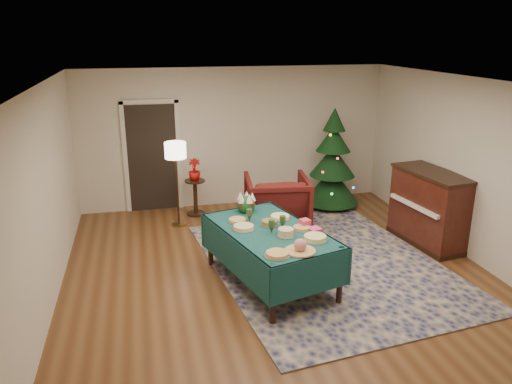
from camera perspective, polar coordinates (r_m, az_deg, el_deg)
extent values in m
plane|color=#593319|center=(7.05, 3.16, -10.30)|extent=(7.00, 7.00, 0.00)
plane|color=white|center=(6.25, 3.59, 12.09)|extent=(7.00, 7.00, 0.00)
plane|color=beige|center=(9.82, -2.46, 6.26)|extent=(6.00, 0.00, 6.00)
plane|color=beige|center=(3.62, 19.92, -16.39)|extent=(6.00, 0.00, 6.00)
plane|color=beige|center=(6.39, -23.43, -1.68)|extent=(0.00, 7.00, 7.00)
plane|color=beige|center=(7.89, 24.75, 1.71)|extent=(0.00, 7.00, 7.00)
cube|color=black|center=(9.72, -11.75, 3.77)|extent=(0.92, 0.02, 2.04)
cube|color=silver|center=(9.70, -14.71, 3.72)|extent=(0.08, 0.04, 2.14)
cube|color=silver|center=(9.72, -8.81, 4.13)|extent=(0.08, 0.04, 2.14)
cube|color=silver|center=(9.51, -12.16, 10.08)|extent=(1.08, 0.04, 0.08)
cube|color=#151B51|center=(7.62, 7.91, -8.12)|extent=(3.68, 4.55, 0.02)
cylinder|color=black|center=(5.96, 1.92, -11.63)|extent=(0.07, 0.07, 0.79)
cylinder|color=black|center=(7.42, -5.25, -5.48)|extent=(0.07, 0.07, 0.79)
cylinder|color=black|center=(6.46, 9.59, -9.42)|extent=(0.07, 0.07, 0.79)
cylinder|color=black|center=(7.83, 1.39, -4.14)|extent=(0.07, 0.07, 0.79)
cube|color=#124239|center=(6.73, 1.64, -4.51)|extent=(1.64, 2.23, 0.04)
cube|color=#124239|center=(7.62, -2.10, -3.59)|extent=(1.15, 0.34, 0.49)
cube|color=#124239|center=(6.07, 6.36, -9.57)|extent=(1.15, 0.34, 0.49)
cube|color=#124239|center=(7.09, 5.60, -5.34)|extent=(0.56, 1.96, 0.49)
cube|color=#124239|center=(6.57, -2.68, -7.22)|extent=(0.56, 1.96, 0.49)
cylinder|color=silver|center=(5.97, 2.43, -7.26)|extent=(0.32, 0.32, 0.01)
cylinder|color=tan|center=(5.96, 2.44, -7.05)|extent=(0.27, 0.27, 0.04)
cylinder|color=silver|center=(6.09, 5.05, -6.79)|extent=(0.39, 0.39, 0.01)
sphere|color=#CC727A|center=(6.05, 5.07, -6.06)|extent=(0.16, 0.16, 0.16)
cylinder|color=silver|center=(6.44, 6.76, -5.44)|extent=(0.33, 0.33, 0.01)
cylinder|color=#D8D172|center=(6.42, 6.77, -5.17)|extent=(0.28, 0.28, 0.05)
cylinder|color=silver|center=(6.52, 3.43, -5.03)|extent=(0.24, 0.24, 0.01)
cylinder|color=tan|center=(6.50, 3.44, -4.59)|extent=(0.20, 0.20, 0.09)
cylinder|color=silver|center=(6.75, 5.24, -4.24)|extent=(0.27, 0.27, 0.01)
cylinder|color=#B2844C|center=(6.74, 5.24, -4.07)|extent=(0.23, 0.23, 0.03)
cylinder|color=silver|center=(6.74, -1.42, -4.21)|extent=(0.32, 0.32, 0.01)
cylinder|color=#D8BF7F|center=(6.73, -1.42, -4.00)|extent=(0.27, 0.27, 0.04)
cylinder|color=silver|center=(6.86, 1.54, -3.80)|extent=(0.25, 0.25, 0.01)
cylinder|color=maroon|center=(6.85, 1.54, -3.51)|extent=(0.21, 0.21, 0.06)
cylinder|color=silver|center=(7.13, 2.76, -2.96)|extent=(0.31, 0.31, 0.01)
cylinder|color=#F2EACC|center=(7.12, 2.77, -2.80)|extent=(0.26, 0.26, 0.03)
cylinder|color=silver|center=(7.00, -2.13, -3.36)|extent=(0.28, 0.28, 0.01)
cylinder|color=tan|center=(6.99, -2.13, -3.20)|extent=(0.24, 0.24, 0.03)
cone|color=#2D471E|center=(6.98, -0.77, -3.04)|extent=(0.07, 0.07, 0.09)
cylinder|color=#2D471E|center=(6.95, -0.78, -2.35)|extent=(0.08, 0.08, 0.09)
cone|color=#2D471E|center=(6.74, 3.05, -3.84)|extent=(0.07, 0.07, 0.09)
cylinder|color=#2D471E|center=(6.71, 3.06, -3.14)|extent=(0.08, 0.08, 0.09)
cone|color=#2D471E|center=(6.60, 1.78, -4.33)|extent=(0.07, 0.07, 0.09)
cylinder|color=#2D471E|center=(6.56, 1.79, -3.61)|extent=(0.08, 0.08, 0.09)
cube|color=#DA3C81|center=(6.72, 6.71, -4.27)|extent=(0.19, 0.19, 0.04)
cube|color=#DB3C59|center=(6.84, 5.61, -3.55)|extent=(0.15, 0.15, 0.10)
sphere|color=#1E4C1E|center=(7.34, -1.15, -1.49)|extent=(0.27, 0.27, 0.27)
cone|color=white|center=(7.32, -0.43, -0.51)|extent=(0.10, 0.10, 0.13)
cone|color=white|center=(7.39, -1.08, -0.33)|extent=(0.10, 0.10, 0.13)
cone|color=white|center=(7.34, -1.83, -0.47)|extent=(0.10, 0.10, 0.13)
cone|color=white|center=(7.24, -1.65, -0.74)|extent=(0.10, 0.10, 0.13)
cone|color=white|center=(7.23, -0.78, -0.76)|extent=(0.10, 0.10, 0.13)
sphere|color=#B20C0F|center=(7.41, -0.54, -0.97)|extent=(0.07, 0.07, 0.07)
sphere|color=#B20C0F|center=(7.41, -1.80, -0.98)|extent=(0.07, 0.07, 0.07)
sphere|color=#B20C0F|center=(7.25, -1.78, -1.40)|extent=(0.07, 0.07, 0.07)
sphere|color=#B20C0F|center=(7.26, -0.49, -1.38)|extent=(0.07, 0.07, 0.07)
imported|color=#4F1311|center=(8.61, 2.40, -1.00)|extent=(1.17, 1.11, 1.08)
cylinder|color=#A57F3F|center=(9.09, -8.78, -3.70)|extent=(0.26, 0.26, 0.03)
cylinder|color=black|center=(8.87, -8.98, 0.38)|extent=(0.04, 0.04, 1.38)
cylinder|color=#FFEABF|center=(8.69, -9.20, 4.74)|extent=(0.37, 0.37, 0.28)
cylinder|color=black|center=(9.58, -6.87, -2.45)|extent=(0.34, 0.34, 0.04)
cylinder|color=black|center=(9.47, -6.94, -0.67)|extent=(0.08, 0.08, 0.63)
cylinder|color=black|center=(9.37, -7.01, 1.27)|extent=(0.38, 0.38, 0.03)
imported|color=#A60E0B|center=(9.34, -7.04, 2.02)|extent=(0.23, 0.41, 0.23)
cylinder|color=black|center=(10.05, 8.52, -1.18)|extent=(0.12, 0.12, 0.16)
cone|color=black|center=(9.94, 8.61, 0.80)|extent=(1.12, 1.12, 0.69)
cone|color=black|center=(9.81, 8.75, 3.53)|extent=(0.92, 0.92, 0.59)
cone|color=black|center=(9.71, 8.87, 6.06)|extent=(0.69, 0.69, 0.49)
cone|color=black|center=(9.64, 8.97, 8.22)|extent=(0.45, 0.45, 0.44)
cube|color=black|center=(8.75, 18.86, -5.21)|extent=(0.78, 1.45, 0.08)
cube|color=#38110E|center=(8.55, 19.23, -1.72)|extent=(0.75, 1.43, 1.13)
cube|color=black|center=(8.38, 19.64, 2.04)|extent=(0.80, 1.47, 0.05)
cube|color=white|center=(8.35, 17.73, -1.47)|extent=(0.27, 1.17, 0.06)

